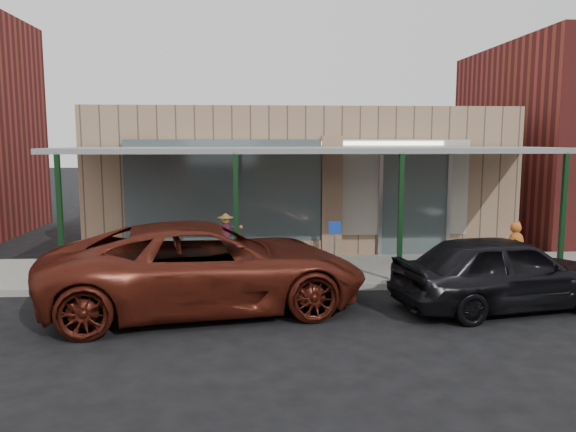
{
  "coord_description": "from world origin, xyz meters",
  "views": [
    {
      "loc": [
        -1.48,
        -9.86,
        3.28
      ],
      "look_at": [
        -0.65,
        2.6,
        1.59
      ],
      "focal_mm": 35.0,
      "sensor_mm": 36.0,
      "label": 1
    }
  ],
  "objects": [
    {
      "name": "sidewalk",
      "position": [
        0.0,
        3.6,
        0.07
      ],
      "size": [
        40.0,
        3.2,
        0.15
      ],
      "primitive_type": "cube",
      "color": "gray",
      "rests_on": "ground"
    },
    {
      "name": "barrel_scarecrow",
      "position": [
        -2.1,
        3.78,
        0.61
      ],
      "size": [
        0.83,
        0.55,
        1.37
      ],
      "rotation": [
        0.0,
        0.0,
        -0.04
      ],
      "color": "#543321",
      "rests_on": "sidewalk"
    },
    {
      "name": "awning",
      "position": [
        0.0,
        3.56,
        3.01
      ],
      "size": [
        12.0,
        3.0,
        3.04
      ],
      "color": "gray",
      "rests_on": "ground"
    },
    {
      "name": "ground",
      "position": [
        0.0,
        0.0,
        0.0
      ],
      "size": [
        120.0,
        120.0,
        0.0
      ],
      "primitive_type": "plane",
      "color": "black",
      "rests_on": "ground"
    },
    {
      "name": "storefront",
      "position": [
        -0.0,
        8.16,
        2.09
      ],
      "size": [
        12.0,
        6.25,
        4.2
      ],
      "color": "#97765C",
      "rests_on": "ground"
    },
    {
      "name": "parked_sedan",
      "position": [
        3.43,
        0.5,
        0.75
      ],
      "size": [
        4.62,
        2.52,
        1.61
      ],
      "rotation": [
        0.0,
        0.0,
        1.75
      ],
      "color": "black",
      "rests_on": "ground"
    },
    {
      "name": "handicap_sign",
      "position": [
        0.39,
        2.4,
        1.01
      ],
      "size": [
        0.27,
        0.09,
        1.34
      ],
      "rotation": [
        0.0,
        0.0,
        -0.26
      ],
      "color": "gray",
      "rests_on": "sidewalk"
    },
    {
      "name": "barrel_pumpkin",
      "position": [
        -2.4,
        3.47,
        0.41
      ],
      "size": [
        0.81,
        0.81,
        0.73
      ],
      "rotation": [
        0.0,
        0.0,
        -0.43
      ],
      "color": "#543321",
      "rests_on": "sidewalk"
    },
    {
      "name": "block_buildings_near",
      "position": [
        2.01,
        9.2,
        3.77
      ],
      "size": [
        61.0,
        8.0,
        8.0
      ],
      "color": "maroon",
      "rests_on": "ground"
    },
    {
      "name": "car_maroon",
      "position": [
        -2.33,
        0.86,
        0.86
      ],
      "size": [
        6.56,
        3.87,
        1.71
      ],
      "primitive_type": "imported",
      "rotation": [
        0.0,
        0.0,
        1.75
      ],
      "color": "#571B11",
      "rests_on": "ground"
    }
  ]
}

